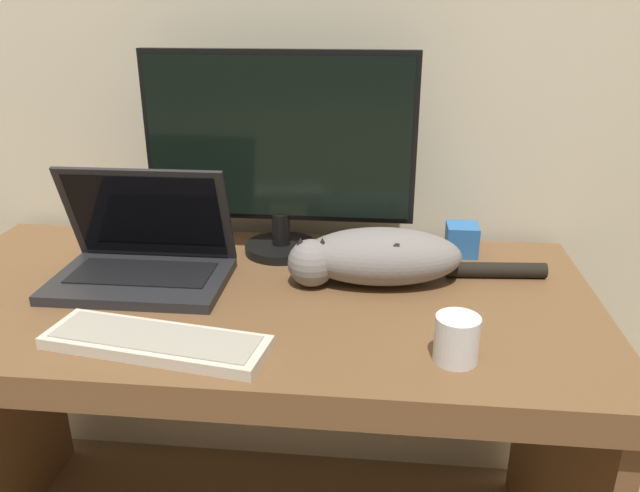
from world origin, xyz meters
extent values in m
cube|color=brown|center=(0.00, 0.33, 0.67)|extent=(1.35, 0.67, 0.06)
cube|color=brown|center=(0.64, 0.33, 0.32)|extent=(0.04, 0.61, 0.64)
cylinder|color=black|center=(0.03, 0.55, 0.71)|extent=(0.17, 0.17, 0.02)
cylinder|color=black|center=(0.03, 0.55, 0.76)|extent=(0.04, 0.04, 0.07)
cube|color=black|center=(0.03, 0.55, 0.96)|extent=(0.59, 0.02, 0.36)
cube|color=black|center=(0.03, 0.54, 0.96)|extent=(0.56, 0.01, 0.34)
cube|color=#232326|center=(-0.23, 0.34, 0.71)|extent=(0.35, 0.23, 0.02)
cube|color=black|center=(-0.23, 0.35, 0.72)|extent=(0.28, 0.13, 0.00)
cube|color=#232326|center=(-0.23, 0.41, 0.83)|extent=(0.35, 0.09, 0.21)
cube|color=black|center=(-0.23, 0.41, 0.83)|extent=(0.31, 0.07, 0.19)
cube|color=beige|center=(-0.11, 0.11, 0.71)|extent=(0.39, 0.17, 0.02)
cube|color=#ABA393|center=(-0.11, 0.11, 0.72)|extent=(0.36, 0.14, 0.00)
ellipsoid|color=gray|center=(0.26, 0.41, 0.76)|extent=(0.33, 0.18, 0.11)
ellipsoid|color=black|center=(0.27, 0.41, 0.79)|extent=(0.15, 0.13, 0.04)
sphere|color=gray|center=(0.12, 0.38, 0.75)|extent=(0.10, 0.10, 0.10)
cone|color=black|center=(0.10, 0.38, 0.79)|extent=(0.03, 0.03, 0.03)
cone|color=black|center=(0.14, 0.38, 0.79)|extent=(0.03, 0.03, 0.03)
cylinder|color=black|center=(0.49, 0.45, 0.72)|extent=(0.21, 0.05, 0.03)
cylinder|color=white|center=(0.38, 0.12, 0.74)|extent=(0.07, 0.07, 0.08)
cube|color=#2D6BB7|center=(0.44, 0.58, 0.74)|extent=(0.07, 0.07, 0.07)
camera|label=1|loc=(0.25, -0.76, 1.24)|focal=35.00mm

